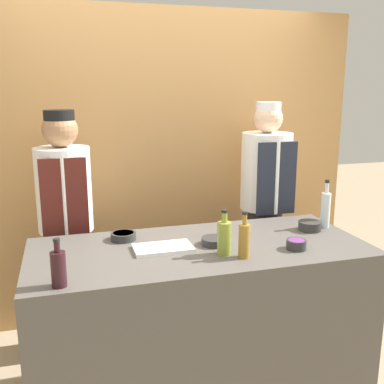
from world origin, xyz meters
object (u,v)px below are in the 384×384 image
(sauce_bowl_red, at_px, (310,225))
(bottle_vinegar, at_px, (244,240))
(sauce_bowl_brown, at_px, (214,241))
(cutting_board, at_px, (163,248))
(bottle_clear, at_px, (325,209))
(sauce_bowl_purple, at_px, (296,244))
(chef_right, at_px, (265,207))
(sauce_bowl_green, at_px, (123,236))
(chef_left, at_px, (66,225))
(bottle_wine, at_px, (58,268))
(bottle_oil, at_px, (224,237))

(sauce_bowl_red, bearing_deg, bottle_vinegar, -151.23)
(sauce_bowl_brown, xyz_separation_m, sauce_bowl_red, (0.67, 0.08, 0.01))
(cutting_board, bearing_deg, bottle_clear, 5.97)
(sauce_bowl_purple, bearing_deg, chef_right, 75.71)
(sauce_bowl_green, bearing_deg, chef_right, 22.23)
(cutting_board, height_order, chef_left, chef_left)
(cutting_board, bearing_deg, bottle_wine, -148.86)
(cutting_board, height_order, bottle_oil, bottle_oil)
(sauce_bowl_purple, relative_size, chef_right, 0.06)
(sauce_bowl_brown, xyz_separation_m, bottle_wine, (-0.86, -0.33, 0.07))
(sauce_bowl_green, relative_size, bottle_wine, 0.65)
(sauce_bowl_red, relative_size, chef_left, 0.09)
(bottle_clear, bearing_deg, sauce_bowl_purple, -140.11)
(cutting_board, xyz_separation_m, bottle_clear, (1.09, 0.11, 0.11))
(bottle_clear, distance_m, bottle_wine, 1.71)
(cutting_board, distance_m, bottle_vinegar, 0.46)
(bottle_vinegar, bearing_deg, cutting_board, 148.74)
(sauce_bowl_green, relative_size, bottle_clear, 0.48)
(sauce_bowl_brown, height_order, cutting_board, sauce_bowl_brown)
(sauce_bowl_red, bearing_deg, bottle_oil, -159.76)
(bottle_oil, height_order, chef_right, chef_right)
(bottle_wine, relative_size, chef_right, 0.13)
(sauce_bowl_green, bearing_deg, sauce_bowl_purple, -25.18)
(sauce_bowl_red, distance_m, chef_right, 0.61)
(bottle_oil, bearing_deg, sauce_bowl_green, 141.68)
(chef_right, bearing_deg, sauce_bowl_purple, -104.29)
(sauce_bowl_green, height_order, sauce_bowl_purple, sauce_bowl_purple)
(sauce_bowl_purple, relative_size, cutting_board, 0.34)
(cutting_board, distance_m, chef_left, 0.86)
(bottle_clear, bearing_deg, chef_left, 160.32)
(sauce_bowl_green, distance_m, bottle_oil, 0.63)
(sauce_bowl_green, height_order, bottle_clear, bottle_clear)
(bottle_oil, bearing_deg, cutting_board, 151.78)
(sauce_bowl_red, xyz_separation_m, chef_left, (-1.48, 0.61, -0.05))
(sauce_bowl_brown, bearing_deg, chef_left, 139.77)
(sauce_bowl_green, bearing_deg, bottle_clear, -4.97)
(bottle_wine, relative_size, chef_left, 0.14)
(cutting_board, relative_size, bottle_oil, 1.30)
(bottle_wine, bearing_deg, chef_left, 87.68)
(sauce_bowl_brown, bearing_deg, sauce_bowl_red, 7.18)
(sauce_bowl_purple, distance_m, bottle_oil, 0.42)
(sauce_bowl_purple, relative_size, bottle_clear, 0.36)
(bottle_clear, distance_m, chef_left, 1.71)
(chef_left, bearing_deg, chef_right, -0.00)
(chef_right, bearing_deg, bottle_clear, -75.37)
(sauce_bowl_red, height_order, bottle_oil, bottle_oil)
(sauce_bowl_red, distance_m, cutting_board, 0.97)
(sauce_bowl_purple, relative_size, bottle_vinegar, 0.44)
(sauce_bowl_brown, distance_m, bottle_clear, 0.81)
(chef_right, bearing_deg, bottle_vinegar, -121.02)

